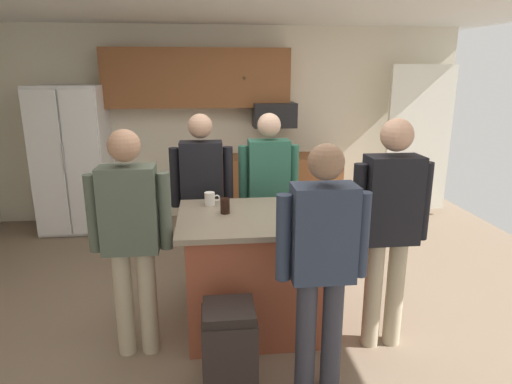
{
  "coord_description": "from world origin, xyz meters",
  "views": [
    {
      "loc": [
        -0.29,
        -3.42,
        2.02
      ],
      "look_at": [
        0.1,
        0.11,
        1.05
      ],
      "focal_mm": 31.21,
      "sensor_mm": 36.0,
      "label": 1
    }
  ],
  "objects": [
    {
      "name": "floor",
      "position": [
        0.0,
        0.0,
        0.0
      ],
      "size": [
        7.04,
        7.04,
        0.0
      ],
      "primitive_type": "plane",
      "color": "#7F6B56",
      "rests_on": "ground"
    },
    {
      "name": "kitchen_island",
      "position": [
        0.1,
        -0.19,
        0.48
      ],
      "size": [
        1.26,
        0.95,
        0.95
      ],
      "color": "#9E4C33",
      "rests_on": "ground"
    },
    {
      "name": "french_door_window_panel",
      "position": [
        2.6,
        2.4,
        1.1
      ],
      "size": [
        0.9,
        0.06,
        2.0
      ],
      "primitive_type": "cube",
      "color": "white",
      "rests_on": "ground"
    },
    {
      "name": "mug_blue_stoneware",
      "position": [
        -0.28,
        0.1,
        1.01
      ],
      "size": [
        0.13,
        0.08,
        0.11
      ],
      "color": "white",
      "rests_on": "kitchen_island"
    },
    {
      "name": "cabinet_run_upper",
      "position": [
        -0.4,
        2.6,
        1.93
      ],
      "size": [
        2.4,
        0.38,
        0.75
      ],
      "color": "brown"
    },
    {
      "name": "person_host_foreground",
      "position": [
        -0.83,
        -0.45,
        0.95
      ],
      "size": [
        0.57,
        0.22,
        1.65
      ],
      "rotation": [
        0.0,
        0.0,
        0.27
      ],
      "color": "tan",
      "rests_on": "ground"
    },
    {
      "name": "microwave_over_range",
      "position": [
        0.6,
        2.5,
        1.45
      ],
      "size": [
        0.56,
        0.4,
        0.32
      ],
      "primitive_type": "cube",
      "color": "black"
    },
    {
      "name": "back_wall",
      "position": [
        0.0,
        2.8,
        1.3
      ],
      "size": [
        6.4,
        0.1,
        2.6
      ],
      "primitive_type": "cube",
      "color": "beige",
      "rests_on": "ground"
    },
    {
      "name": "person_guest_by_door",
      "position": [
        0.38,
        -0.98,
        0.93
      ],
      "size": [
        0.57,
        0.22,
        1.62
      ],
      "rotation": [
        0.0,
        0.0,
        1.92
      ],
      "color": "#383842",
      "rests_on": "ground"
    },
    {
      "name": "glass_pilsner",
      "position": [
        -0.17,
        -0.13,
        1.01
      ],
      "size": [
        0.07,
        0.07,
        0.12
      ],
      "color": "black",
      "rests_on": "kitchen_island"
    },
    {
      "name": "person_elder_center",
      "position": [
        0.27,
        0.62,
        0.95
      ],
      "size": [
        0.57,
        0.22,
        1.65
      ],
      "rotation": [
        0.0,
        0.0,
        -1.78
      ],
      "color": "#4C5166",
      "rests_on": "ground"
    },
    {
      "name": "refrigerator",
      "position": [
        -2.0,
        2.38,
        0.93
      ],
      "size": [
        0.85,
        0.76,
        1.85
      ],
      "color": "white",
      "rests_on": "ground"
    },
    {
      "name": "cabinet_run_lower",
      "position": [
        0.6,
        2.48,
        0.45
      ],
      "size": [
        1.8,
        0.63,
        0.9
      ],
      "color": "brown",
      "rests_on": "ground"
    },
    {
      "name": "glass_stout_tall",
      "position": [
        0.44,
        -0.5,
        1.03
      ],
      "size": [
        0.06,
        0.06,
        0.17
      ],
      "color": "black",
      "rests_on": "kitchen_island"
    },
    {
      "name": "trash_bin",
      "position": [
        -0.19,
        -0.95,
        0.3
      ],
      "size": [
        0.34,
        0.34,
        0.61
      ],
      "color": "black",
      "rests_on": "ground"
    },
    {
      "name": "person_guest_left",
      "position": [
        -0.35,
        0.54,
        0.95
      ],
      "size": [
        0.57,
        0.22,
        1.66
      ],
      "rotation": [
        0.0,
        0.0,
        -1.02
      ],
      "color": "#383842",
      "rests_on": "ground"
    },
    {
      "name": "glass_short_whisky",
      "position": [
        0.57,
        0.05,
        1.03
      ],
      "size": [
        0.07,
        0.07,
        0.16
      ],
      "color": "black",
      "rests_on": "kitchen_island"
    },
    {
      "name": "person_guest_right",
      "position": [
        0.98,
        -0.54,
        0.99
      ],
      "size": [
        0.57,
        0.23,
        1.71
      ],
      "rotation": [
        0.0,
        0.0,
        2.76
      ],
      "color": "tan",
      "rests_on": "ground"
    }
  ]
}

